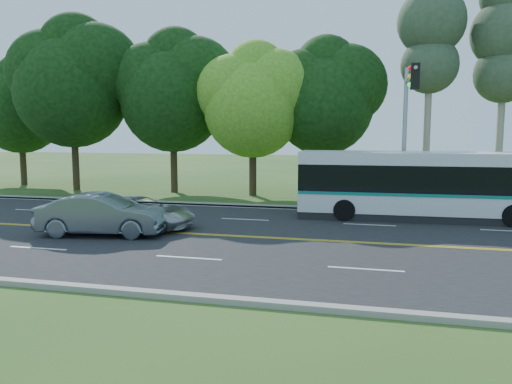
% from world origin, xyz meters
% --- Properties ---
extents(ground, '(120.00, 120.00, 0.00)m').
position_xyz_m(ground, '(0.00, 0.00, 0.00)').
color(ground, '#224D19').
rests_on(ground, ground).
extents(road, '(60.00, 14.00, 0.02)m').
position_xyz_m(road, '(0.00, 0.00, 0.01)').
color(road, black).
rests_on(road, ground).
extents(curb_north, '(60.00, 0.30, 0.15)m').
position_xyz_m(curb_north, '(0.00, 7.15, 0.07)').
color(curb_north, gray).
rests_on(curb_north, ground).
extents(curb_south, '(60.00, 0.30, 0.15)m').
position_xyz_m(curb_south, '(0.00, -7.15, 0.07)').
color(curb_south, gray).
rests_on(curb_south, ground).
extents(grass_verge, '(60.00, 4.00, 0.10)m').
position_xyz_m(grass_verge, '(0.00, 9.00, 0.05)').
color(grass_verge, '#224D19').
rests_on(grass_verge, ground).
extents(lane_markings, '(57.60, 13.82, 0.00)m').
position_xyz_m(lane_markings, '(-0.09, 0.00, 0.02)').
color(lane_markings, gold).
rests_on(lane_markings, road).
extents(tree_row, '(44.70, 9.10, 13.84)m').
position_xyz_m(tree_row, '(-5.15, 12.13, 6.73)').
color(tree_row, black).
rests_on(tree_row, ground).
extents(bougainvillea_hedge, '(9.50, 2.25, 1.50)m').
position_xyz_m(bougainvillea_hedge, '(7.18, 8.15, 0.72)').
color(bougainvillea_hedge, maroon).
rests_on(bougainvillea_hedge, ground).
extents(traffic_signal, '(0.42, 6.10, 7.00)m').
position_xyz_m(traffic_signal, '(6.49, 5.40, 4.67)').
color(traffic_signal, '#96999F').
rests_on(traffic_signal, ground).
extents(transit_bus, '(11.67, 2.86, 3.04)m').
position_xyz_m(transit_bus, '(7.54, 5.46, 1.52)').
color(transit_bus, silver).
rests_on(transit_bus, road).
extents(sedan, '(5.06, 2.46, 1.60)m').
position_xyz_m(sedan, '(-4.97, -1.05, 0.82)').
color(sedan, '#545F66').
rests_on(sedan, road).
extents(suv, '(4.71, 2.28, 1.29)m').
position_xyz_m(suv, '(-4.23, 0.54, 0.67)').
color(suv, '#B4B7B8').
rests_on(suv, road).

